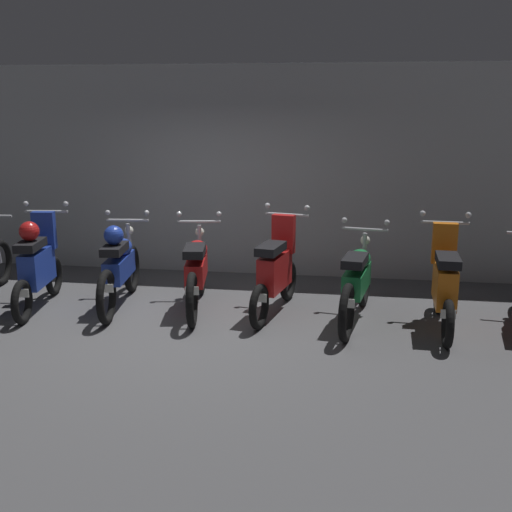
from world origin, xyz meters
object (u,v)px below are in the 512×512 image
at_px(motorbike_slot_4, 197,271).
at_px(motorbike_slot_6, 357,281).
at_px(motorbike_slot_5, 276,271).
at_px(motorbike_slot_7, 444,284).
at_px(motorbike_slot_2, 38,264).
at_px(motorbike_slot_3, 119,266).

bearing_deg(motorbike_slot_4, motorbike_slot_6, -5.38).
bearing_deg(motorbike_slot_5, motorbike_slot_7, -7.48).
height_order(motorbike_slot_4, motorbike_slot_5, motorbike_slot_5).
bearing_deg(motorbike_slot_2, motorbike_slot_7, 0.10).
height_order(motorbike_slot_2, motorbike_slot_7, same).
height_order(motorbike_slot_2, motorbike_slot_3, motorbike_slot_2).
height_order(motorbike_slot_5, motorbike_slot_6, motorbike_slot_5).
height_order(motorbike_slot_6, motorbike_slot_7, motorbike_slot_7).
relative_size(motorbike_slot_3, motorbike_slot_6, 1.00).
bearing_deg(motorbike_slot_6, motorbike_slot_7, -4.67).
xyz_separation_m(motorbike_slot_5, motorbike_slot_6, (0.98, -0.18, -0.04)).
relative_size(motorbike_slot_3, motorbike_slot_4, 1.00).
bearing_deg(motorbike_slot_3, motorbike_slot_5, 1.58).
height_order(motorbike_slot_4, motorbike_slot_7, motorbike_slot_7).
height_order(motorbike_slot_4, motorbike_slot_6, same).
bearing_deg(motorbike_slot_6, motorbike_slot_4, 174.62).
distance_m(motorbike_slot_3, motorbike_slot_6, 2.96).
relative_size(motorbike_slot_3, motorbike_slot_7, 1.16).
xyz_separation_m(motorbike_slot_3, motorbike_slot_7, (3.94, -0.20, -0.00)).
bearing_deg(motorbike_slot_2, motorbike_slot_4, 7.97).
bearing_deg(motorbike_slot_4, motorbike_slot_7, -5.15).
relative_size(motorbike_slot_4, motorbike_slot_5, 1.16).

